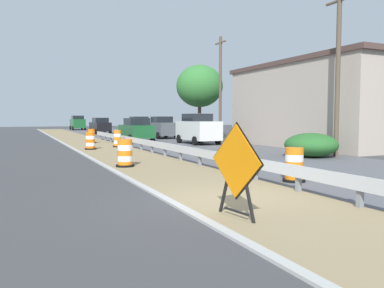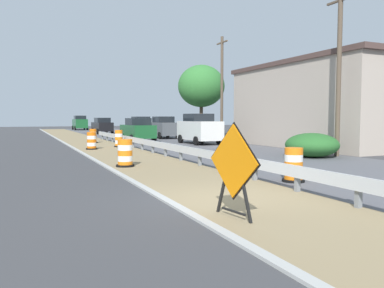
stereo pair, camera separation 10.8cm
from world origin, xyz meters
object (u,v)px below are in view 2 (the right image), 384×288
at_px(traffic_barrel_far, 119,139).
at_px(car_lead_near_lane, 102,126).
at_px(traffic_barrel_mid, 92,142).
at_px(utility_pole_mid, 222,87).
at_px(traffic_barrel_nearest, 293,166).
at_px(traffic_barrel_farther, 93,137).
at_px(warning_sign_diamond, 233,165).
at_px(traffic_barrel_close, 125,154).
at_px(car_lead_far_lane, 138,130).
at_px(car_distant_a, 141,126).
at_px(utility_pole_near, 339,71).
at_px(car_trailing_near_lane, 164,127).
at_px(car_trailing_far_lane, 80,123).
at_px(car_mid_far_lane, 199,129).

relative_size(traffic_barrel_far, car_lead_near_lane, 0.24).
distance_m(traffic_barrel_mid, utility_pole_mid, 13.65).
height_order(traffic_barrel_nearest, traffic_barrel_farther, traffic_barrel_farther).
xyz_separation_m(warning_sign_diamond, car_lead_near_lane, (5.37, 40.48, -0.07)).
bearing_deg(traffic_barrel_close, utility_pole_mid, 49.34).
xyz_separation_m(car_lead_near_lane, car_lead_far_lane, (-0.32, -16.42, -0.01)).
distance_m(traffic_barrel_mid, traffic_barrel_farther, 5.99).
xyz_separation_m(traffic_barrel_mid, car_lead_far_lane, (4.82, 6.46, 0.48)).
bearing_deg(car_distant_a, traffic_barrel_close, -18.30).
height_order(traffic_barrel_close, utility_pole_near, utility_pole_near).
bearing_deg(utility_pole_mid, traffic_barrel_far, -158.54).
height_order(car_lead_far_lane, utility_pole_near, utility_pole_near).
xyz_separation_m(traffic_barrel_close, car_distant_a, (8.67, 26.65, 0.53)).
height_order(car_lead_near_lane, car_trailing_near_lane, car_trailing_near_lane).
bearing_deg(utility_pole_near, traffic_barrel_farther, 122.19).
xyz_separation_m(traffic_barrel_mid, car_distant_a, (8.47, 17.67, 0.55)).
bearing_deg(car_trailing_far_lane, utility_pole_mid, -167.52).
bearing_deg(car_lead_near_lane, traffic_barrel_mid, 165.92).
distance_m(traffic_barrel_close, utility_pole_mid, 19.08).
xyz_separation_m(traffic_barrel_nearest, traffic_barrel_mid, (-3.62, 14.69, 0.01)).
relative_size(traffic_barrel_close, utility_pole_mid, 0.12).
relative_size(traffic_barrel_farther, utility_pole_near, 0.13).
bearing_deg(car_lead_near_lane, traffic_barrel_close, 169.07).
height_order(car_trailing_far_lane, car_distant_a, car_trailing_far_lane).
bearing_deg(car_mid_far_lane, traffic_barrel_close, -38.54).
distance_m(traffic_barrel_nearest, utility_pole_near, 9.66).
distance_m(traffic_barrel_nearest, traffic_barrel_close, 6.87).
xyz_separation_m(traffic_barrel_nearest, car_lead_near_lane, (1.52, 37.57, 0.49)).
distance_m(utility_pole_near, utility_pole_mid, 14.57).
distance_m(traffic_barrel_farther, utility_pole_mid, 11.61).
relative_size(car_mid_far_lane, car_distant_a, 0.92).
xyz_separation_m(traffic_barrel_far, car_mid_far_lane, (6.25, 0.64, 0.61)).
distance_m(traffic_barrel_nearest, car_distant_a, 32.73).
relative_size(traffic_barrel_close, traffic_barrel_farther, 1.01).
distance_m(car_lead_near_lane, car_distant_a, 6.19).
xyz_separation_m(warning_sign_diamond, traffic_barrel_farther, (1.34, 23.48, -0.55)).
bearing_deg(utility_pole_near, car_trailing_near_lane, 96.33).
bearing_deg(car_mid_far_lane, car_trailing_far_lane, -175.10).
relative_size(car_lead_near_lane, car_lead_far_lane, 1.11).
distance_m(warning_sign_diamond, traffic_barrel_farther, 23.53).
distance_m(traffic_barrel_nearest, traffic_barrel_mid, 15.13).
xyz_separation_m(traffic_barrel_mid, car_mid_far_lane, (8.25, 1.89, 0.64)).
height_order(traffic_barrel_mid, traffic_barrel_farther, traffic_barrel_farther).
bearing_deg(warning_sign_diamond, car_lead_near_lane, -105.82).
relative_size(car_trailing_near_lane, car_distant_a, 0.92).
distance_m(traffic_barrel_farther, car_trailing_far_lane, 32.64).
distance_m(car_trailing_near_lane, car_distant_a, 7.32).
bearing_deg(car_distant_a, car_trailing_far_lane, -169.88).
xyz_separation_m(car_lead_far_lane, utility_pole_near, (5.88, -15.81, 3.35)).
xyz_separation_m(traffic_barrel_close, utility_pole_mid, (12.14, 14.13, 4.09)).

